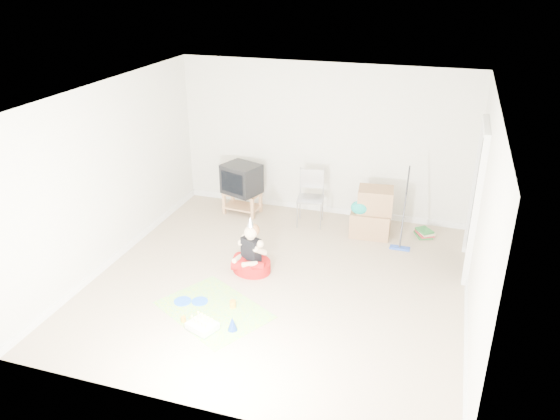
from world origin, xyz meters
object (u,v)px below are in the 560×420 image
(folding_chair, at_px, (310,199))
(cardboard_boxes, at_px, (372,213))
(tv_stand, at_px, (242,200))
(birthday_cake, at_px, (202,326))
(crt_tv, at_px, (242,179))
(seated_woman, at_px, (251,259))

(folding_chair, bearing_deg, cardboard_boxes, -4.53)
(tv_stand, distance_m, birthday_cake, 3.41)
(cardboard_boxes, bearing_deg, folding_chair, 175.47)
(cardboard_boxes, relative_size, birthday_cake, 1.96)
(crt_tv, height_order, folding_chair, folding_chair)
(folding_chair, relative_size, birthday_cake, 2.33)
(folding_chair, relative_size, seated_woman, 1.12)
(folding_chair, xyz_separation_m, cardboard_boxes, (1.04, -0.08, -0.08))
(folding_chair, distance_m, seated_woman, 1.81)
(crt_tv, relative_size, folding_chair, 0.63)
(seated_woman, distance_m, birthday_cake, 1.50)
(folding_chair, distance_m, birthday_cake, 3.29)
(tv_stand, relative_size, cardboard_boxes, 0.82)
(crt_tv, height_order, seated_woman, crt_tv)
(folding_chair, xyz_separation_m, birthday_cake, (-0.49, -3.23, -0.41))
(seated_woman, height_order, birthday_cake, seated_woman)
(crt_tv, xyz_separation_m, folding_chair, (1.25, -0.09, -0.18))
(seated_woman, bearing_deg, tv_stand, 114.80)
(tv_stand, bearing_deg, seated_woman, -65.20)
(crt_tv, bearing_deg, cardboard_boxes, 15.95)
(tv_stand, distance_m, cardboard_boxes, 2.30)
(cardboard_boxes, xyz_separation_m, birthday_cake, (-1.52, -3.15, -0.34))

